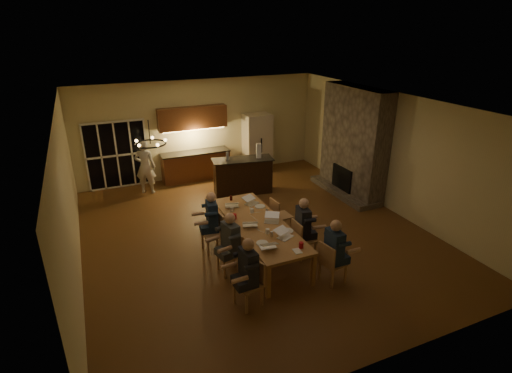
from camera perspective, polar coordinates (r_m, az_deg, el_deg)
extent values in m
plane|color=brown|center=(9.99, -0.18, -6.64)|extent=(9.00, 9.00, 0.00)
cube|color=beige|center=(13.41, -7.99, 8.16)|extent=(8.00, 0.04, 3.20)
cube|color=beige|center=(8.67, -25.39, -1.92)|extent=(0.04, 9.00, 3.20)
cube|color=beige|center=(11.45, 18.66, 4.71)|extent=(0.04, 9.00, 3.20)
cube|color=white|center=(8.89, -0.20, 11.83)|extent=(8.00, 9.00, 0.04)
cube|color=black|center=(13.07, -19.25, 4.23)|extent=(1.86, 0.08, 2.10)
cube|color=#716559|center=(12.12, 13.80, 6.20)|extent=(0.58, 2.50, 3.20)
cube|color=beige|center=(13.85, 0.18, 6.26)|extent=(0.90, 0.68, 2.00)
cube|color=#A87A43|center=(9.03, 0.36, -7.33)|extent=(1.10, 3.22, 0.75)
cube|color=black|center=(12.10, -1.91, 1.53)|extent=(1.90, 0.98, 1.08)
imported|color=silver|center=(12.43, -15.53, 2.73)|extent=(0.72, 0.62, 1.67)
torus|color=black|center=(7.75, -14.85, 5.93)|extent=(0.59, 0.59, 0.03)
cylinder|color=silver|center=(8.41, 1.66, -6.40)|extent=(0.09, 0.09, 0.10)
cylinder|color=silver|center=(9.28, -0.58, -3.47)|extent=(0.08, 0.08, 0.10)
cylinder|color=silver|center=(9.37, -3.48, -3.25)|extent=(0.08, 0.08, 0.10)
cylinder|color=#B60C13|center=(7.95, 6.47, -8.31)|extent=(0.09, 0.09, 0.12)
cylinder|color=#B60C13|center=(9.00, -3.12, -4.32)|extent=(0.10, 0.10, 0.12)
cylinder|color=#B2B2B7|center=(8.28, 2.27, -6.82)|extent=(0.06, 0.06, 0.12)
cylinder|color=#3F0F0C|center=(9.93, -3.59, -1.65)|extent=(0.07, 0.07, 0.12)
cylinder|color=#B2B2B7|center=(9.21, 1.55, -3.63)|extent=(0.06, 0.06, 0.12)
cylinder|color=silver|center=(8.53, 4.51, -6.33)|extent=(0.25, 0.25, 0.02)
cylinder|color=silver|center=(8.07, 0.89, -8.08)|extent=(0.24, 0.24, 0.02)
cylinder|color=silver|center=(9.59, 0.56, -2.85)|extent=(0.25, 0.25, 0.02)
cube|color=white|center=(7.85, 5.92, -9.16)|extent=(0.16, 0.22, 0.01)
cylinder|color=#99999E|center=(11.83, -4.11, 4.37)|extent=(0.08, 0.08, 0.24)
cube|color=silver|center=(11.97, 0.39, 5.14)|extent=(0.17, 0.17, 0.43)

